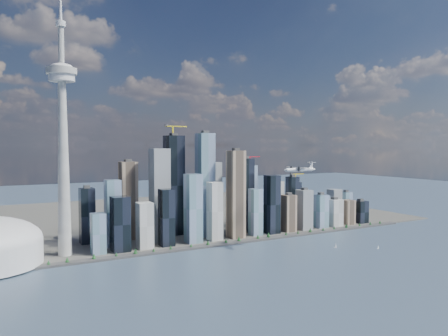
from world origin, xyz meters
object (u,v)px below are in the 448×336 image
airplane (300,169)px  sailboat_west (335,246)px  needle_tower (63,134)px  sailboat_east (378,247)px

airplane → sailboat_west: size_ratio=8.01×
needle_tower → sailboat_east: needle_tower is taller
needle_tower → sailboat_west: bearing=-21.2°
needle_tower → sailboat_west: needle_tower is taller
needle_tower → airplane: 476.52m
sailboat_west → sailboat_east: size_ratio=1.21×
sailboat_east → airplane: bearing=139.2°
needle_tower → airplane: needle_tower is taller
sailboat_east → sailboat_west: bearing=137.5°
airplane → sailboat_east: size_ratio=9.70×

